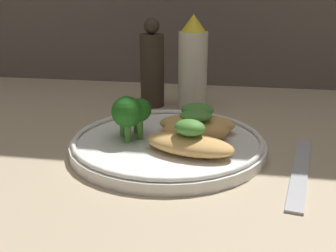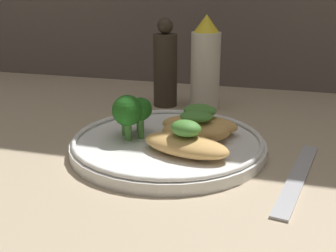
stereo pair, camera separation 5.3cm
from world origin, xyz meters
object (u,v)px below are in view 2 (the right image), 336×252
(broccoli_bunch, at_px, (132,111))
(sauce_bottle, at_px, (205,65))
(pepper_grinder, at_px, (165,67))
(plate, at_px, (168,144))

(broccoli_bunch, height_order, sauce_bottle, sauce_bottle)
(pepper_grinder, bearing_deg, sauce_bottle, 0.00)
(broccoli_bunch, distance_m, sauce_bottle, 0.21)
(plate, relative_size, sauce_bottle, 1.58)
(broccoli_bunch, bearing_deg, pepper_grinder, 94.10)
(plate, height_order, broccoli_bunch, broccoli_bunch)
(plate, bearing_deg, pepper_grinder, 107.17)
(broccoli_bunch, relative_size, pepper_grinder, 0.46)
(broccoli_bunch, bearing_deg, plate, -0.12)
(plate, relative_size, broccoli_bunch, 3.58)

